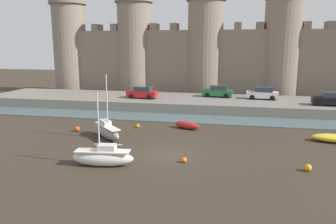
{
  "coord_description": "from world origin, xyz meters",
  "views": [
    {
      "loc": [
        4.82,
        -23.95,
        8.36
      ],
      "look_at": [
        -0.89,
        4.12,
        2.5
      ],
      "focal_mm": 35.0,
      "sensor_mm": 36.0,
      "label": 1
    }
  ],
  "objects_px": {
    "mooring_buoy_mid_mud": "(184,160)",
    "car_quay_east": "(263,93)",
    "sailboat_midflat_right": "(107,131)",
    "rowboat_near_channel_left": "(187,125)",
    "sailboat_midflat_left": "(103,157)",
    "mooring_buoy_near_channel": "(138,126)",
    "car_quay_centre_west": "(218,91)",
    "car_quay_west": "(331,99)",
    "car_quay_centre_east": "(143,92)",
    "mooring_buoy_near_shore": "(77,129)",
    "rowboat_near_channel_right": "(335,138)",
    "mooring_buoy_off_centre": "(308,168)"
  },
  "relations": [
    {
      "from": "mooring_buoy_mid_mud",
      "to": "car_quay_east",
      "type": "relative_size",
      "value": 0.09
    },
    {
      "from": "sailboat_midflat_right",
      "to": "rowboat_near_channel_left",
      "type": "bearing_deg",
      "value": 36.14
    },
    {
      "from": "sailboat_midflat_right",
      "to": "sailboat_midflat_left",
      "type": "bearing_deg",
      "value": -70.33
    },
    {
      "from": "mooring_buoy_near_channel",
      "to": "car_quay_centre_west",
      "type": "bearing_deg",
      "value": 62.71
    },
    {
      "from": "mooring_buoy_mid_mud",
      "to": "sailboat_midflat_right",
      "type": "bearing_deg",
      "value": 148.13
    },
    {
      "from": "sailboat_midflat_right",
      "to": "car_quay_east",
      "type": "bearing_deg",
      "value": 49.71
    },
    {
      "from": "car_quay_west",
      "to": "car_quay_centre_east",
      "type": "distance_m",
      "value": 23.56
    },
    {
      "from": "mooring_buoy_mid_mud",
      "to": "mooring_buoy_near_shore",
      "type": "height_order",
      "value": "mooring_buoy_near_shore"
    },
    {
      "from": "rowboat_near_channel_right",
      "to": "mooring_buoy_near_channel",
      "type": "xyz_separation_m",
      "value": [
        -18.41,
        1.45,
        -0.18
      ]
    },
    {
      "from": "car_quay_west",
      "to": "car_quay_centre_west",
      "type": "distance_m",
      "value": 14.16
    },
    {
      "from": "rowboat_near_channel_right",
      "to": "mooring_buoy_off_centre",
      "type": "xyz_separation_m",
      "value": [
        -3.73,
        -7.65,
        -0.13
      ]
    },
    {
      "from": "mooring_buoy_mid_mud",
      "to": "car_quay_west",
      "type": "relative_size",
      "value": 0.09
    },
    {
      "from": "car_quay_east",
      "to": "car_quay_west",
      "type": "bearing_deg",
      "value": -23.37
    },
    {
      "from": "car_quay_west",
      "to": "car_quay_east",
      "type": "relative_size",
      "value": 1.0
    },
    {
      "from": "mooring_buoy_off_centre",
      "to": "mooring_buoy_near_shore",
      "type": "bearing_deg",
      "value": 162.07
    },
    {
      "from": "sailboat_midflat_left",
      "to": "mooring_buoy_off_centre",
      "type": "relative_size",
      "value": 10.64
    },
    {
      "from": "sailboat_midflat_left",
      "to": "mooring_buoy_near_channel",
      "type": "distance_m",
      "value": 10.93
    },
    {
      "from": "mooring_buoy_mid_mud",
      "to": "car_quay_centre_east",
      "type": "distance_m",
      "value": 22.13
    },
    {
      "from": "mooring_buoy_off_centre",
      "to": "car_quay_centre_east",
      "type": "height_order",
      "value": "car_quay_centre_east"
    },
    {
      "from": "sailboat_midflat_right",
      "to": "mooring_buoy_near_shore",
      "type": "xyz_separation_m",
      "value": [
        -3.79,
        1.64,
        -0.43
      ]
    },
    {
      "from": "mooring_buoy_near_shore",
      "to": "car_quay_centre_west",
      "type": "relative_size",
      "value": 0.12
    },
    {
      "from": "mooring_buoy_mid_mud",
      "to": "mooring_buoy_near_channel",
      "type": "xyz_separation_m",
      "value": [
        -6.22,
        9.13,
        -0.0
      ]
    },
    {
      "from": "sailboat_midflat_right",
      "to": "car_quay_west",
      "type": "height_order",
      "value": "sailboat_midflat_right"
    },
    {
      "from": "sailboat_midflat_left",
      "to": "car_quay_centre_east",
      "type": "height_order",
      "value": "sailboat_midflat_left"
    },
    {
      "from": "mooring_buoy_near_channel",
      "to": "rowboat_near_channel_left",
      "type": "bearing_deg",
      "value": 7.23
    },
    {
      "from": "rowboat_near_channel_right",
      "to": "car_quay_centre_west",
      "type": "relative_size",
      "value": 0.95
    },
    {
      "from": "car_quay_west",
      "to": "rowboat_near_channel_right",
      "type": "bearing_deg",
      "value": -102.16
    },
    {
      "from": "mooring_buoy_mid_mud",
      "to": "mooring_buoy_near_shore",
      "type": "relative_size",
      "value": 0.76
    },
    {
      "from": "rowboat_near_channel_right",
      "to": "car_quay_centre_west",
      "type": "distance_m",
      "value": 19.27
    },
    {
      "from": "sailboat_midflat_right",
      "to": "car_quay_centre_west",
      "type": "distance_m",
      "value": 20.6
    },
    {
      "from": "mooring_buoy_mid_mud",
      "to": "mooring_buoy_near_shore",
      "type": "xyz_separation_m",
      "value": [
        -11.67,
        6.54,
        0.06
      ]
    },
    {
      "from": "sailboat_midflat_left",
      "to": "car_quay_east",
      "type": "height_order",
      "value": "sailboat_midflat_left"
    },
    {
      "from": "car_quay_east",
      "to": "car_quay_centre_east",
      "type": "bearing_deg",
      "value": -171.5
    },
    {
      "from": "car_quay_centre_west",
      "to": "car_quay_centre_east",
      "type": "height_order",
      "value": "same"
    },
    {
      "from": "rowboat_near_channel_left",
      "to": "car_quay_east",
      "type": "height_order",
      "value": "car_quay_east"
    },
    {
      "from": "mooring_buoy_mid_mud",
      "to": "rowboat_near_channel_right",
      "type": "bearing_deg",
      "value": 32.21
    },
    {
      "from": "mooring_buoy_off_centre",
      "to": "mooring_buoy_near_channel",
      "type": "relative_size",
      "value": 1.28
    },
    {
      "from": "car_quay_west",
      "to": "mooring_buoy_near_shore",
      "type": "bearing_deg",
      "value": -154.17
    },
    {
      "from": "rowboat_near_channel_right",
      "to": "car_quay_centre_west",
      "type": "height_order",
      "value": "car_quay_centre_west"
    },
    {
      "from": "rowboat_near_channel_right",
      "to": "mooring_buoy_off_centre",
      "type": "bearing_deg",
      "value": -116.01
    },
    {
      "from": "rowboat_near_channel_right",
      "to": "mooring_buoy_near_shore",
      "type": "relative_size",
      "value": 7.77
    },
    {
      "from": "rowboat_near_channel_left",
      "to": "car_quay_east",
      "type": "relative_size",
      "value": 0.71
    },
    {
      "from": "mooring_buoy_near_channel",
      "to": "car_quay_centre_west",
      "type": "height_order",
      "value": "car_quay_centre_west"
    },
    {
      "from": "mooring_buoy_near_shore",
      "to": "car_quay_west",
      "type": "bearing_deg",
      "value": 25.83
    },
    {
      "from": "car_quay_west",
      "to": "sailboat_midflat_left",
      "type": "bearing_deg",
      "value": -133.76
    },
    {
      "from": "mooring_buoy_off_centre",
      "to": "car_quay_east",
      "type": "height_order",
      "value": "car_quay_east"
    },
    {
      "from": "mooring_buoy_mid_mud",
      "to": "car_quay_west",
      "type": "height_order",
      "value": "car_quay_west"
    },
    {
      "from": "car_quay_west",
      "to": "car_quay_east",
      "type": "bearing_deg",
      "value": 156.63
    },
    {
      "from": "sailboat_midflat_right",
      "to": "mooring_buoy_near_channel",
      "type": "xyz_separation_m",
      "value": [
        1.66,
        4.23,
        -0.5
      ]
    },
    {
      "from": "mooring_buoy_mid_mud",
      "to": "car_quay_centre_east",
      "type": "height_order",
      "value": "car_quay_centre_east"
    }
  ]
}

